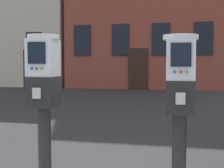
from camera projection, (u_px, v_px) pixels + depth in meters
The scene contains 2 objects.
parking_meter_near_kerb at pixel (44, 98), 2.22m from camera, with size 0.23×0.26×1.38m.
parking_meter_twin_adjacent at pixel (180, 103), 2.02m from camera, with size 0.23×0.26×1.36m.
Camera 1 is at (0.62, -2.30, 1.33)m, focal length 52.09 mm.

